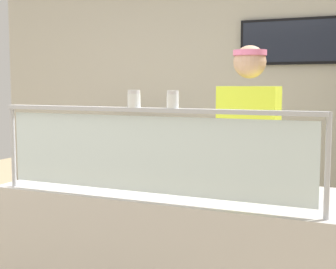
{
  "coord_description": "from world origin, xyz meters",
  "views": [
    {
      "loc": [
        1.97,
        -2.04,
        1.52
      ],
      "look_at": [
        0.88,
        0.41,
        1.24
      ],
      "focal_mm": 52.5,
      "sensor_mm": 36.0,
      "label": 1
    }
  ],
  "objects_px": {
    "parmesan_shaker": "(134,100)",
    "worker_figure": "(248,162)",
    "pizza_tray": "(201,185)",
    "pepper_flake_shaker": "(173,101)",
    "pizza_server": "(197,182)",
    "pizza_box_stack": "(114,140)"
  },
  "relations": [
    {
      "from": "pepper_flake_shaker",
      "to": "worker_figure",
      "type": "xyz_separation_m",
      "value": [
        0.11,
        1.0,
        -0.43
      ]
    },
    {
      "from": "pizza_tray",
      "to": "pizza_box_stack",
      "type": "xyz_separation_m",
      "value": [
        -1.57,
        1.76,
        -0.01
      ]
    },
    {
      "from": "pizza_server",
      "to": "pizza_tray",
      "type": "bearing_deg",
      "value": 60.94
    },
    {
      "from": "pizza_tray",
      "to": "worker_figure",
      "type": "height_order",
      "value": "worker_figure"
    },
    {
      "from": "parmesan_shaker",
      "to": "pizza_tray",
      "type": "bearing_deg",
      "value": 60.24
    },
    {
      "from": "parmesan_shaker",
      "to": "worker_figure",
      "type": "height_order",
      "value": "worker_figure"
    },
    {
      "from": "pepper_flake_shaker",
      "to": "pizza_box_stack",
      "type": "xyz_separation_m",
      "value": [
        -1.56,
        2.13,
        -0.48
      ]
    },
    {
      "from": "pizza_tray",
      "to": "parmesan_shaker",
      "type": "height_order",
      "value": "parmesan_shaker"
    },
    {
      "from": "pizza_tray",
      "to": "pizza_server",
      "type": "height_order",
      "value": "pizza_server"
    },
    {
      "from": "pizza_tray",
      "to": "pepper_flake_shaker",
      "type": "xyz_separation_m",
      "value": [
        -0.01,
        -0.37,
        0.47
      ]
    },
    {
      "from": "pizza_server",
      "to": "worker_figure",
      "type": "bearing_deg",
      "value": 87.8
    },
    {
      "from": "pizza_tray",
      "to": "pizza_box_stack",
      "type": "height_order",
      "value": "pizza_box_stack"
    },
    {
      "from": "pizza_server",
      "to": "pepper_flake_shaker",
      "type": "height_order",
      "value": "pepper_flake_shaker"
    },
    {
      "from": "pizza_tray",
      "to": "pepper_flake_shaker",
      "type": "distance_m",
      "value": 0.6
    },
    {
      "from": "parmesan_shaker",
      "to": "pepper_flake_shaker",
      "type": "xyz_separation_m",
      "value": [
        0.2,
        0.0,
        -0.0
      ]
    },
    {
      "from": "pizza_tray",
      "to": "pepper_flake_shaker",
      "type": "relative_size",
      "value": 5.01
    },
    {
      "from": "pepper_flake_shaker",
      "to": "pizza_tray",
      "type": "bearing_deg",
      "value": 88.94
    },
    {
      "from": "pepper_flake_shaker",
      "to": "worker_figure",
      "type": "height_order",
      "value": "worker_figure"
    },
    {
      "from": "pizza_tray",
      "to": "pizza_box_stack",
      "type": "distance_m",
      "value": 2.36
    },
    {
      "from": "pizza_tray",
      "to": "worker_figure",
      "type": "distance_m",
      "value": 0.64
    },
    {
      "from": "parmesan_shaker",
      "to": "pizza_box_stack",
      "type": "bearing_deg",
      "value": 122.62
    },
    {
      "from": "parmesan_shaker",
      "to": "worker_figure",
      "type": "xyz_separation_m",
      "value": [
        0.31,
        1.0,
        -0.43
      ]
    }
  ]
}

